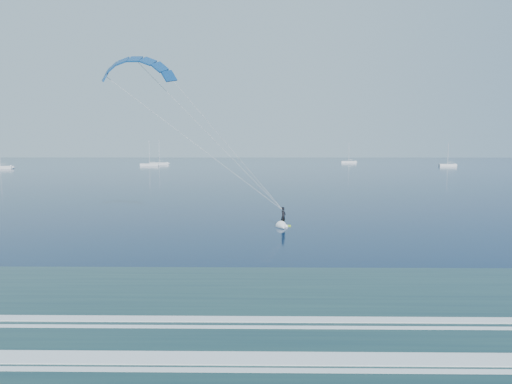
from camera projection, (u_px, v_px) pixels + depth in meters
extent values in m
cube|color=#1E423F|center=(132.00, 332.00, 19.85)|extent=(600.00, 22.00, 0.03)
cube|color=white|center=(114.00, 358.00, 17.36)|extent=(600.00, 1.10, 0.07)
cube|color=white|center=(141.00, 319.00, 21.34)|extent=(600.00, 0.70, 0.07)
cube|color=#9BD519|center=(283.00, 226.00, 47.54)|extent=(1.56, 0.50, 0.09)
imported|color=black|center=(283.00, 216.00, 47.44)|extent=(0.75, 0.84, 1.92)
cone|color=white|center=(282.00, 227.00, 46.24)|extent=(1.31, 1.74, 1.10)
cube|color=silver|center=(0.00, 167.00, 189.66)|extent=(10.32, 2.40, 1.20)
cylinder|color=silver|center=(0.00, 151.00, 189.02)|extent=(0.18, 0.18, 12.61)
cylinder|color=silver|center=(3.00, 164.00, 189.52)|extent=(2.60, 0.12, 0.12)
cube|color=silver|center=(150.00, 165.00, 221.67)|extent=(8.95, 2.40, 1.20)
cylinder|color=silver|center=(149.00, 152.00, 221.10)|extent=(0.18, 0.18, 11.05)
cylinder|color=silver|center=(152.00, 162.00, 221.52)|extent=(2.60, 0.12, 0.12)
cube|color=silver|center=(159.00, 164.00, 239.53)|extent=(9.75, 2.40, 1.20)
cylinder|color=silver|center=(159.00, 151.00, 238.92)|extent=(0.18, 0.18, 11.80)
cylinder|color=silver|center=(162.00, 161.00, 239.38)|extent=(2.60, 0.12, 0.12)
cube|color=silver|center=(349.00, 162.00, 270.26)|extent=(8.90, 2.40, 1.20)
cylinder|color=silver|center=(349.00, 152.00, 269.70)|extent=(0.18, 0.18, 10.88)
cylinder|color=silver|center=(351.00, 160.00, 270.11)|extent=(2.60, 0.12, 0.12)
cube|color=silver|center=(448.00, 165.00, 216.25)|extent=(7.99, 2.40, 1.20)
cylinder|color=silver|center=(448.00, 154.00, 215.74)|extent=(0.18, 0.18, 9.80)
cylinder|color=silver|center=(450.00, 162.00, 216.11)|extent=(2.60, 0.12, 0.12)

